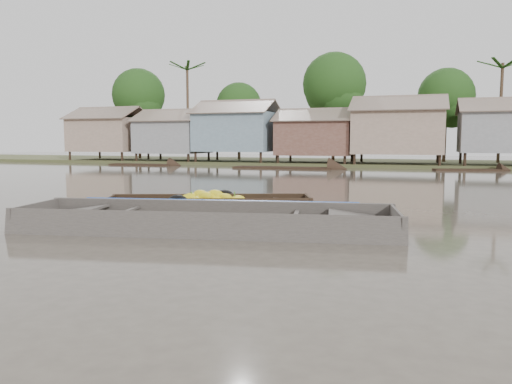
% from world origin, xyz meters
% --- Properties ---
extents(ground, '(120.00, 120.00, 0.00)m').
position_xyz_m(ground, '(0.00, 0.00, 0.00)').
color(ground, '#494138').
rests_on(ground, ground).
extents(riverbank, '(120.00, 12.47, 10.22)m').
position_xyz_m(riverbank, '(3.03, 31.86, 3.07)').
color(riverbank, '#384723').
rests_on(riverbank, ground).
extents(banana_boat, '(6.04, 3.37, 0.81)m').
position_xyz_m(banana_boat, '(-1.75, 3.33, 0.18)').
color(banana_boat, black).
rests_on(banana_boat, ground).
extents(viewer_boat, '(8.87, 3.68, 0.69)m').
position_xyz_m(viewer_boat, '(-0.41, 0.42, 0.08)').
color(viewer_boat, '#3D3733').
rests_on(viewer_boat, ground).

